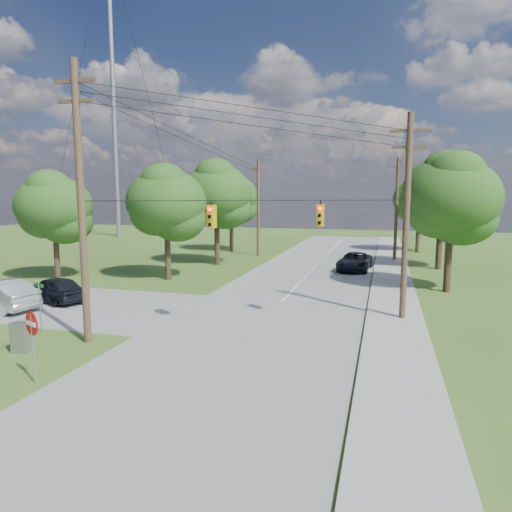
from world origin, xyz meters
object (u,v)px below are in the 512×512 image
(car_cross_dark, at_px, (54,289))
(do_not_enter_sign, at_px, (32,332))
(pole_sw, at_px, (81,200))
(pole_north_e, at_px, (396,209))
(pole_north_w, at_px, (258,208))
(car_main_north, at_px, (355,262))
(pole_ne, at_px, (406,215))
(control_cabinet, at_px, (21,337))

(car_cross_dark, xyz_separation_m, do_not_enter_sign, (7.64, -10.28, 1.03))
(pole_sw, height_order, do_not_enter_sign, pole_sw)
(car_cross_dark, bearing_deg, pole_north_e, 157.79)
(pole_north_e, relative_size, pole_north_w, 1.00)
(car_main_north, xyz_separation_m, do_not_enter_sign, (-9.08, -27.09, 1.05))
(pole_ne, bearing_deg, do_not_enter_sign, -136.26)
(car_cross_dark, relative_size, control_cabinet, 3.64)
(pole_north_w, relative_size, control_cabinet, 7.96)
(pole_north_e, xyz_separation_m, car_main_north, (-3.40, -6.85, -4.34))
(control_cabinet, bearing_deg, pole_sw, 41.41)
(pole_north_e, distance_m, car_main_north, 8.79)
(pole_ne, relative_size, pole_north_w, 1.05)
(pole_sw, xyz_separation_m, pole_north_w, (-0.40, 29.60, -1.10))
(pole_ne, height_order, pole_north_w, pole_ne)
(pole_sw, bearing_deg, pole_north_e, 65.48)
(car_main_north, bearing_deg, pole_north_e, 68.42)
(pole_ne, height_order, car_main_north, pole_ne)
(pole_north_e, distance_m, pole_north_w, 13.90)
(pole_ne, relative_size, do_not_enter_sign, 4.13)
(pole_ne, relative_size, pole_north_e, 1.05)
(pole_north_e, bearing_deg, car_main_north, -116.40)
(pole_north_w, distance_m, car_main_north, 13.27)
(pole_sw, xyz_separation_m, do_not_enter_sign, (1.02, -4.34, -4.39))
(control_cabinet, bearing_deg, pole_north_e, 59.26)
(car_cross_dark, bearing_deg, control_cabinet, 49.77)
(pole_north_w, bearing_deg, pole_ne, -57.71)
(car_cross_dark, distance_m, do_not_enter_sign, 12.85)
(pole_ne, bearing_deg, pole_north_e, 90.00)
(pole_north_e, bearing_deg, do_not_enter_sign, -110.18)
(pole_north_w, xyz_separation_m, do_not_enter_sign, (1.42, -33.94, -3.29))
(do_not_enter_sign, bearing_deg, control_cabinet, 161.05)
(do_not_enter_sign, bearing_deg, pole_sw, 125.34)
(pole_north_w, bearing_deg, car_main_north, -33.12)
(pole_north_e, xyz_separation_m, do_not_enter_sign, (-12.48, -33.94, -3.29))
(pole_sw, bearing_deg, pole_ne, 29.38)
(pole_sw, relative_size, do_not_enter_sign, 4.72)
(pole_sw, distance_m, control_cabinet, 6.18)
(pole_north_e, bearing_deg, control_cabinet, -115.92)
(pole_sw, relative_size, car_cross_dark, 2.62)
(pole_ne, xyz_separation_m, pole_north_w, (-13.90, 22.00, -0.34))
(pole_ne, distance_m, do_not_enter_sign, 17.65)
(control_cabinet, bearing_deg, car_cross_dark, 116.80)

